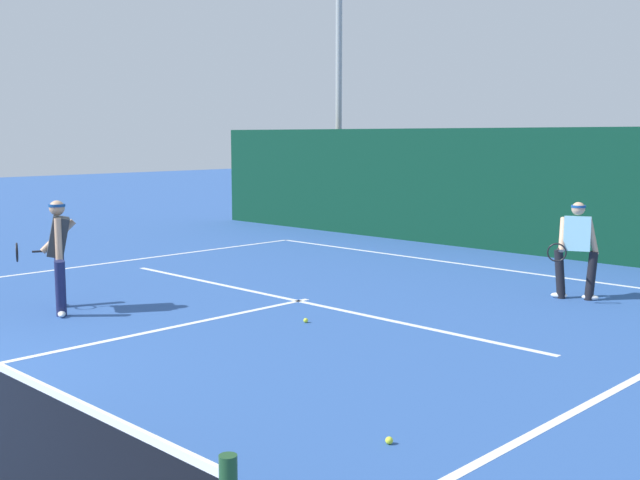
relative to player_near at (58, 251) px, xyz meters
name	(u,v)px	position (x,y,z in m)	size (l,w,h in m)	color
court_line_baseline_far	(471,265)	(2.02, 7.83, -0.91)	(10.94, 0.10, 0.01)	white
court_line_service	(298,301)	(2.02, 2.98, -0.91)	(8.92, 0.10, 0.01)	white
court_line_centre	(134,335)	(2.02, -0.02, -0.91)	(0.10, 6.40, 0.01)	white
player_near	(58,251)	(0.00, 0.00, 0.00)	(1.17, 0.84, 1.67)	#1E234C
player_far	(576,246)	(5.07, 6.18, -0.06)	(0.71, 0.93, 1.57)	black
tennis_ball	(389,440)	(6.73, -0.50, -0.88)	(0.07, 0.07, 0.07)	#D1E033
tennis_ball_extra	(306,320)	(3.13, 2.05, -0.88)	(0.07, 0.07, 0.07)	#D1E033
back_fence_windscreen	(527,191)	(2.02, 9.96, 0.47)	(20.26, 0.12, 2.78)	#0A3523
light_pole	(339,61)	(-4.58, 10.96, 3.76)	(0.55, 0.44, 7.66)	#9EA39E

